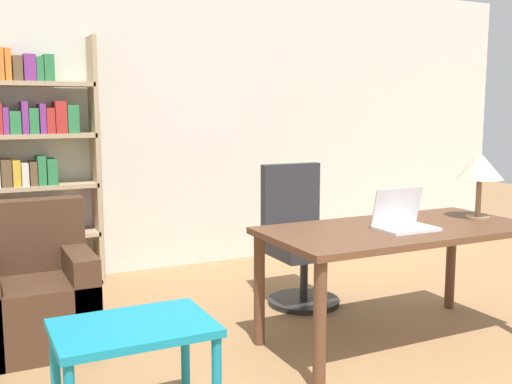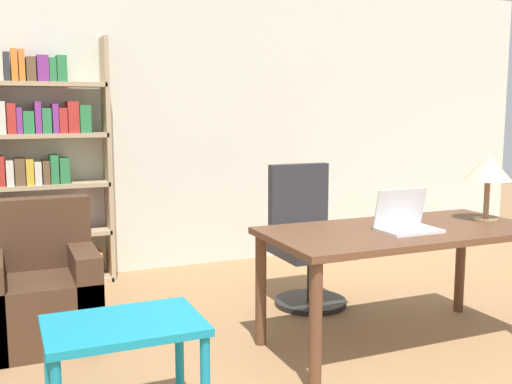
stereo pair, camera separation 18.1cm
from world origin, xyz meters
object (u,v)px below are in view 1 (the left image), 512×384
at_px(desk, 398,242).
at_px(laptop, 403,220).
at_px(table_lamp, 480,168).
at_px(bookshelf, 33,176).
at_px(side_table_blue, 134,343).
at_px(armchair, 33,298).
at_px(office_chair, 299,241).

xyz_separation_m(desk, laptop, (-0.02, -0.06, 0.15)).
xyz_separation_m(table_lamp, bookshelf, (-2.58, 2.25, -0.15)).
relative_size(desk, bookshelf, 0.83).
height_order(desk, laptop, laptop).
bearing_deg(desk, side_table_blue, -167.40).
bearing_deg(armchair, table_lamp, -19.29).
height_order(desk, armchair, armchair).
distance_m(desk, office_chair, 1.01).
distance_m(laptop, office_chair, 1.11).
height_order(office_chair, armchair, office_chair).
bearing_deg(office_chair, desk, -81.95).
bearing_deg(table_lamp, laptop, -174.86).
relative_size(table_lamp, armchair, 0.49).
height_order(desk, side_table_blue, desk).
height_order(office_chair, bookshelf, bookshelf).
bearing_deg(bookshelf, armchair, -97.13).
height_order(table_lamp, side_table_blue, table_lamp).
bearing_deg(laptop, bookshelf, 129.34).
distance_m(office_chair, armchair, 1.94).
xyz_separation_m(desk, side_table_blue, (-1.79, -0.40, -0.20)).
relative_size(laptop, table_lamp, 0.80).
bearing_deg(bookshelf, office_chair, -35.26).
xyz_separation_m(laptop, bookshelf, (-1.89, 2.31, 0.13)).
relative_size(laptop, side_table_blue, 0.51).
distance_m(desk, table_lamp, 0.79).
bearing_deg(armchair, bookshelf, 82.87).
bearing_deg(office_chair, laptop, -83.72).
relative_size(laptop, bookshelf, 0.17).
relative_size(desk, armchair, 1.90).
bearing_deg(armchair, laptop, -26.44).
relative_size(desk, table_lamp, 3.88).
bearing_deg(laptop, office_chair, 96.28).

